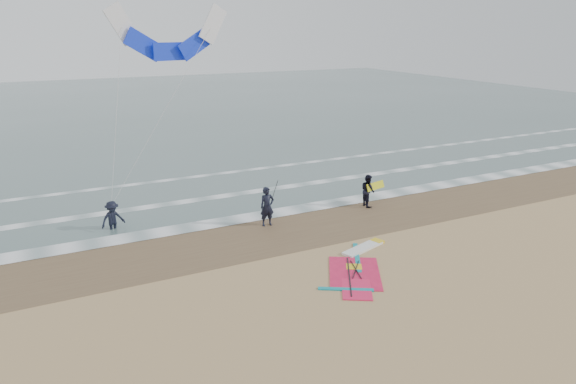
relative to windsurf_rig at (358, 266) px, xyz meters
name	(u,v)px	position (x,y,z in m)	size (l,w,h in m)	color
ground	(380,279)	(0.16, -1.23, -0.03)	(120.00, 120.00, 0.00)	tan
sea_water	(137,108)	(0.16, 46.77, -0.02)	(120.00, 80.00, 0.02)	#47605E
wet_sand_band	(305,226)	(0.16, 4.77, -0.03)	(120.00, 5.00, 0.01)	brown
foam_waterline	(267,199)	(0.16, 9.21, 0.00)	(120.00, 9.15, 0.02)	white
windsurf_rig	(358,266)	(0.00, 0.00, 0.00)	(4.72, 4.47, 0.11)	white
person_standing	(267,207)	(-1.42, 5.66, 0.92)	(0.69, 0.46, 1.90)	black
person_walking	(368,190)	(4.48, 5.87, 0.83)	(0.84, 0.65, 1.72)	black
person_wading	(112,212)	(-8.11, 8.34, 0.85)	(1.13, 0.65, 1.75)	black
held_pole	(273,197)	(-1.12, 5.66, 1.37)	(0.17, 0.86, 1.82)	black
carried_kiteboard	(375,186)	(4.88, 5.77, 1.06)	(1.30, 0.51, 0.39)	yellow
surf_kite	(170,38)	(-4.07, 11.60, 8.50)	(7.23, 3.56, 9.09)	white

